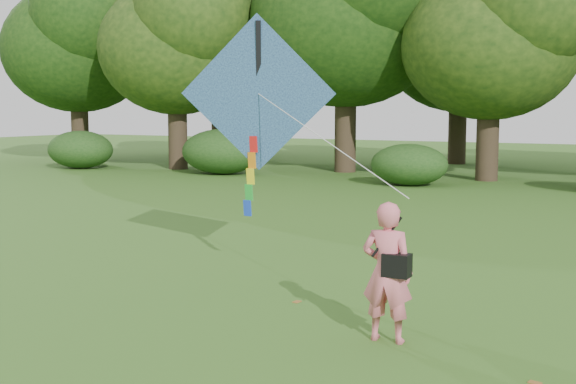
% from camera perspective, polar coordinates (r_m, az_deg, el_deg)
% --- Properties ---
extents(ground, '(100.00, 100.00, 0.00)m').
position_cam_1_polar(ground, '(7.92, -1.27, -12.69)').
color(ground, '#265114').
rests_on(ground, ground).
extents(man_kite_flyer, '(0.60, 0.42, 1.59)m').
position_cam_1_polar(man_kite_flyer, '(8.20, 7.85, -6.28)').
color(man_kite_flyer, '#DF6976').
rests_on(man_kite_flyer, ground).
extents(crossbody_bag, '(0.43, 0.20, 0.67)m').
position_cam_1_polar(crossbody_bag, '(8.11, 8.57, -5.67)').
color(crossbody_bag, black).
rests_on(crossbody_bag, ground).
extents(flying_kite, '(4.45, 2.94, 3.20)m').
position_cam_1_polar(flying_kite, '(11.48, -2.38, 7.57)').
color(flying_kite, '#276BAB').
rests_on(flying_kite, ground).
extents(shrub_band, '(39.15, 3.22, 1.88)m').
position_cam_1_polar(shrub_band, '(24.61, 17.20, 2.22)').
color(shrub_band, '#264919').
rests_on(shrub_band, ground).
extents(fallen_leaves, '(11.15, 14.51, 0.01)m').
position_cam_1_polar(fallen_leaves, '(11.05, 18.12, -7.39)').
color(fallen_leaves, brown).
rests_on(fallen_leaves, ground).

